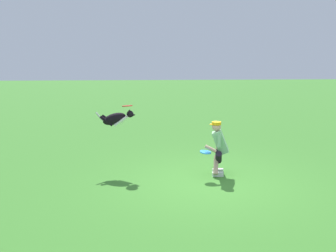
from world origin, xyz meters
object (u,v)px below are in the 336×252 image
dog (116,119)px  frisbee_flying (127,106)px  person (219,146)px  frisbee_held (205,152)px

dog → frisbee_flying: bearing=4.6°
frisbee_flying → person: bearing=166.2°
dog → frisbee_held: bearing=-9.1°
frisbee_flying → frisbee_held: bearing=158.8°
person → dog: bearing=-1.9°
dog → frisbee_flying: 0.42m
person → frisbee_held: person is taller
person → frisbee_held: bearing=38.4°
person → frisbee_flying: 2.42m
person → dog: dog is taller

